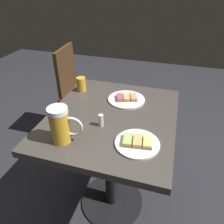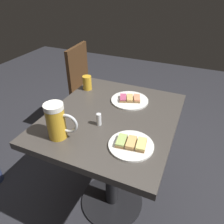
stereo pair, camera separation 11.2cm
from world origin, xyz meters
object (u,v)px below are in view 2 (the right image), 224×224
at_px(cafe_chair, 89,87).
at_px(beer_mug, 57,121).
at_px(salt_shaker, 99,119).
at_px(plate_near, 130,100).
at_px(plate_far, 131,144).
at_px(beer_glass_small, 87,83).

bearing_deg(cafe_chair, beer_mug, 17.80).
relative_size(beer_mug, cafe_chair, 0.20).
distance_m(salt_shaker, cafe_chair, 0.97).
xyz_separation_m(plate_near, plate_far, (-0.37, -0.14, 0.00)).
height_order(beer_mug, beer_glass_small, beer_mug).
bearing_deg(beer_glass_small, beer_mug, -166.24).
bearing_deg(beer_mug, plate_near, -23.46).
bearing_deg(beer_mug, cafe_chair, 21.67).
distance_m(beer_glass_small, salt_shaker, 0.40).
relative_size(salt_shaker, cafe_chair, 0.07).
xyz_separation_m(plate_far, beer_mug, (-0.07, 0.33, 0.08)).
xyz_separation_m(plate_near, salt_shaker, (-0.28, 0.06, 0.02)).
bearing_deg(cafe_chair, salt_shaker, 28.70).
bearing_deg(plate_far, beer_mug, 102.06).
height_order(plate_far, cafe_chair, cafe_chair).
bearing_deg(plate_near, cafe_chair, 48.26).
height_order(plate_far, beer_glass_small, beer_glass_small).
relative_size(plate_far, salt_shaker, 3.15).
bearing_deg(plate_far, plate_near, 20.43).
bearing_deg(beer_mug, plate_far, -77.94).
bearing_deg(beer_glass_small, plate_near, -97.21).
distance_m(plate_near, salt_shaker, 0.29).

